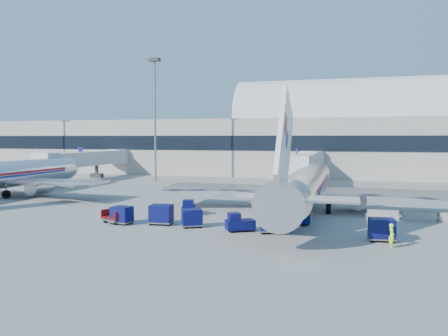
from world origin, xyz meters
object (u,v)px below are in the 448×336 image
(airliner_main, at_px, (305,185))
(cart_solo_near, at_px, (272,221))
(barrier_mid, at_px, (419,216))
(cart_train_b, at_px, (161,214))
(cart_train_a, at_px, (192,218))
(cart_open_red, at_px, (115,218))
(ramp_worker, at_px, (392,236))
(jetbridge_mid, at_px, (90,159))
(barrier_near, at_px, (383,214))
(cart_train_c, at_px, (122,215))
(jetbridge_near, at_px, (307,162))
(tug_right, at_px, (296,216))
(mast_west, at_px, (155,101))
(tug_lead, at_px, (239,223))
(cart_solo_far, at_px, (382,229))
(tug_left, at_px, (188,208))

(airliner_main, bearing_deg, cart_solo_near, -97.45)
(barrier_mid, relative_size, cart_train_b, 1.33)
(cart_train_a, bearing_deg, cart_open_red, 152.54)
(barrier_mid, xyz_separation_m, ramp_worker, (-3.49, -11.94, 0.46))
(jetbridge_mid, height_order, barrier_near, jetbridge_mid)
(cart_train_a, xyz_separation_m, cart_train_c, (-6.87, -0.46, 0.00))
(jetbridge_near, relative_size, barrier_near, 9.17)
(cart_solo_near, relative_size, ramp_worker, 1.36)
(cart_solo_near, distance_m, ramp_worker, 9.70)
(barrier_near, bearing_deg, cart_train_a, -151.77)
(jetbridge_near, relative_size, cart_train_b, 12.23)
(ramp_worker, bearing_deg, jetbridge_near, 7.88)
(tug_right, distance_m, cart_open_red, 17.23)
(barrier_near, bearing_deg, cart_train_c, -158.12)
(tug_right, height_order, cart_train_a, cart_train_a)
(jetbridge_near, distance_m, cart_train_a, 38.61)
(mast_west, height_order, cart_train_b, mast_west)
(jetbridge_near, height_order, ramp_worker, jetbridge_near)
(cart_open_red, distance_m, ramp_worker, 24.65)
(cart_train_a, bearing_deg, ramp_worker, -38.71)
(tug_lead, distance_m, cart_train_c, 11.41)
(tug_lead, bearing_deg, cart_train_c, 150.37)
(tug_lead, height_order, cart_train_b, cart_train_b)
(jetbridge_mid, height_order, ramp_worker, jetbridge_mid)
(mast_west, xyz_separation_m, cart_train_c, (14.15, -37.58, -13.91))
(cart_open_red, bearing_deg, ramp_worker, 17.71)
(cart_train_c, height_order, cart_solo_far, cart_solo_far)
(jetbridge_mid, height_order, cart_train_b, jetbridge_mid)
(airliner_main, xyz_separation_m, cart_train_c, (-15.85, -12.08, -2.04))
(cart_solo_near, xyz_separation_m, cart_open_red, (-15.14, 0.08, -0.57))
(airliner_main, distance_m, tug_lead, 13.08)
(airliner_main, distance_m, cart_train_c, 20.04)
(jetbridge_mid, distance_m, tug_left, 45.86)
(jetbridge_near, distance_m, cart_train_b, 38.94)
(cart_open_red, bearing_deg, cart_train_b, 30.95)
(airliner_main, distance_m, cart_solo_far, 14.51)
(jetbridge_mid, distance_m, barrier_near, 59.90)
(jetbridge_mid, bearing_deg, barrier_near, -28.80)
(jetbridge_near, xyz_separation_m, cart_solo_far, (9.64, -38.72, -2.97))
(ramp_worker, bearing_deg, mast_west, 37.25)
(tug_lead, xyz_separation_m, cart_solo_near, (2.89, 0.17, 0.26))
(tug_lead, xyz_separation_m, tug_left, (-7.17, 6.50, -0.00))
(ramp_worker, bearing_deg, airliner_main, 22.22)
(cart_open_red, bearing_deg, cart_solo_far, 22.40)
(cart_solo_far, bearing_deg, tug_right, 139.69)
(airliner_main, xyz_separation_m, barrier_near, (8.00, -2.51, -2.48))
(cart_train_b, xyz_separation_m, cart_train_c, (-3.68, -0.80, -0.11))
(mast_west, distance_m, cart_solo_far, 54.91)
(cart_train_a, distance_m, cart_solo_near, 7.43)
(cart_solo_near, xyz_separation_m, ramp_worker, (9.37, -2.51, -0.10))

